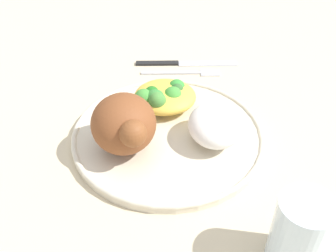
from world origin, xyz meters
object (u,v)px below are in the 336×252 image
Objects in this scene: roasted_chicken at (124,124)px; mac_cheese_with_broccoli at (165,96)px; plate at (168,135)px; fork at (185,72)px; rice_pile at (215,125)px; water_glass at (299,234)px; knife at (178,63)px.

mac_cheese_with_broccoli is at bearing 146.82° from roasted_chicken.
roasted_chicken is (0.03, -0.06, 0.05)m from plate.
roasted_chicken is 0.72× the size of fork.
water_glass is (0.19, 0.06, 0.01)m from rice_pile.
knife is (-0.24, 0.09, -0.05)m from roasted_chicken.
rice_pile is 0.10m from mac_cheese_with_broccoli.
water_glass is (0.42, 0.09, 0.04)m from knife.
rice_pile is at bearing 5.49° from fork.
fork is (-0.21, 0.10, -0.05)m from roasted_chicken.
knife is at bearing -168.44° from water_glass.
water_glass is (0.27, 0.12, 0.01)m from mac_cheese_with_broccoli.
plate is at bearing -13.92° from fork.
roasted_chicken is at bearing -33.18° from mac_cheese_with_broccoli.
knife is (-0.21, 0.03, -0.00)m from plate.
roasted_chicken is 1.21× the size of rice_pile.
water_glass is at bearing 11.56° from knife.
mac_cheese_with_broccoli is 1.08× the size of water_glass.
roasted_chicken reaches higher than fork.
knife is 2.09× the size of water_glass.
mac_cheese_with_broccoli is 0.29m from water_glass.
plate reaches higher than knife.
water_glass reaches higher than plate.
fork is (-0.20, -0.02, -0.04)m from rice_pile.
mac_cheese_with_broccoli is 0.13m from fork.
mac_cheese_with_broccoli is at bearing -12.89° from knife.
rice_pile reaches higher than knife.
fork is at bearing -168.95° from water_glass.
fork is 0.39m from water_glass.
roasted_chicken is 1.05× the size of mac_cheese_with_broccoli.
water_glass is at bearing 45.19° from roasted_chicken.
plate is 3.26× the size of rice_pile.
roasted_chicken is at bearing -21.31° from knife.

